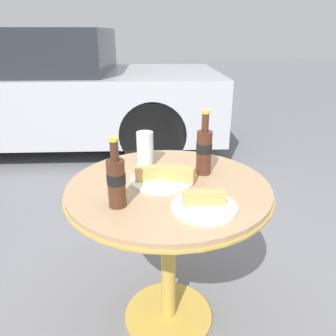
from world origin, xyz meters
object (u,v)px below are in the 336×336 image
at_px(lunch_plate_near, 204,204).
at_px(bistro_table, 168,215).
at_px(cola_bottle_left, 116,180).
at_px(drinking_glass, 145,150).
at_px(lunch_plate_far, 164,177).
at_px(parked_car, 43,92).
at_px(cola_bottle_right, 204,150).

bearing_deg(lunch_plate_near, bistro_table, 119.31).
distance_m(bistro_table, lunch_plate_near, 0.27).
xyz_separation_m(bistro_table, cola_bottle_left, (-0.18, -0.16, 0.23)).
bearing_deg(cola_bottle_left, lunch_plate_near, -6.42).
xyz_separation_m(cola_bottle_left, lunch_plate_near, (0.29, -0.03, -0.08)).
relative_size(drinking_glass, lunch_plate_far, 0.59).
relative_size(lunch_plate_near, parked_car, 0.06).
bearing_deg(cola_bottle_left, bistro_table, 42.02).
xyz_separation_m(bistro_table, drinking_glass, (-0.09, 0.20, 0.20)).
relative_size(drinking_glass, lunch_plate_near, 0.68).
bearing_deg(cola_bottle_right, drinking_glass, 156.12).
bearing_deg(drinking_glass, bistro_table, -65.73).
bearing_deg(bistro_table, lunch_plate_far, 124.93).
height_order(bistro_table, cola_bottle_right, cola_bottle_right).
bearing_deg(lunch_plate_far, drinking_glass, 112.73).
xyz_separation_m(cola_bottle_left, cola_bottle_right, (0.33, 0.26, 0.01)).
height_order(cola_bottle_left, parked_car, parked_car).
bearing_deg(cola_bottle_right, lunch_plate_far, -155.84).
bearing_deg(cola_bottle_left, cola_bottle_right, 38.27).
height_order(cola_bottle_right, drinking_glass, cola_bottle_right).
height_order(lunch_plate_near, parked_car, parked_car).
bearing_deg(bistro_table, lunch_plate_near, -60.69).
relative_size(cola_bottle_right, drinking_glass, 1.75).
height_order(bistro_table, lunch_plate_near, lunch_plate_near).
relative_size(bistro_table, drinking_glass, 5.34).
distance_m(lunch_plate_far, parked_car, 2.92).
distance_m(cola_bottle_left, parked_car, 3.03).
distance_m(drinking_glass, lunch_plate_near, 0.45).
xyz_separation_m(cola_bottle_right, drinking_glass, (-0.24, 0.11, -0.03)).
bearing_deg(cola_bottle_right, bistro_table, -146.84).
relative_size(cola_bottle_left, parked_car, 0.06).
xyz_separation_m(bistro_table, lunch_plate_far, (-0.02, 0.02, 0.16)).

